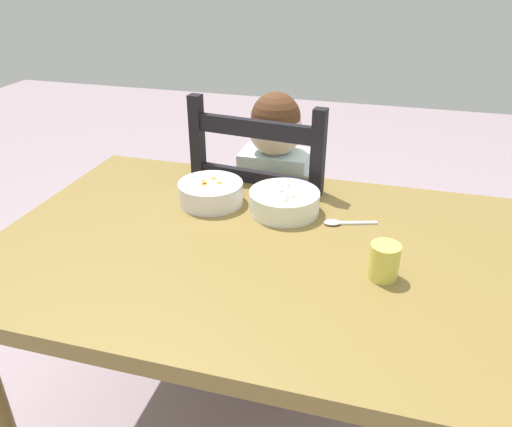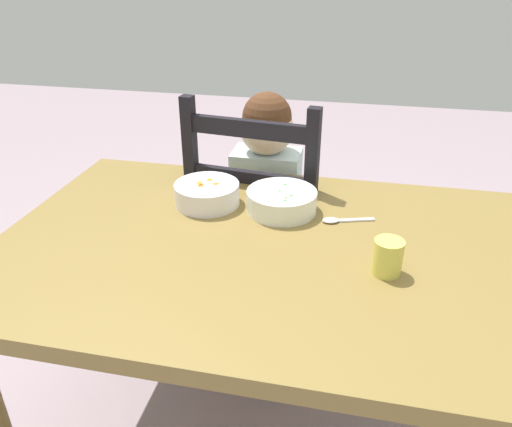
% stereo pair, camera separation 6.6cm
% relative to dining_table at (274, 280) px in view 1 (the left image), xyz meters
% --- Properties ---
extents(dining_table, '(1.35, 0.85, 0.72)m').
position_rel_dining_table_xyz_m(dining_table, '(0.00, 0.00, 0.00)').
color(dining_table, olive).
rests_on(dining_table, ground).
extents(dining_chair, '(0.47, 0.47, 0.97)m').
position_rel_dining_table_xyz_m(dining_chair, '(-0.13, 0.47, -0.16)').
color(dining_chair, black).
rests_on(dining_chair, ground).
extents(child_figure, '(0.32, 0.31, 0.95)m').
position_rel_dining_table_xyz_m(child_figure, '(-0.12, 0.47, 0.01)').
color(child_figure, silver).
rests_on(child_figure, ground).
extents(bowl_of_peas, '(0.19, 0.19, 0.06)m').
position_rel_dining_table_xyz_m(bowl_of_peas, '(-0.02, 0.18, 0.13)').
color(bowl_of_peas, white).
rests_on(bowl_of_peas, dining_table).
extents(bowl_of_carrots, '(0.18, 0.18, 0.06)m').
position_rel_dining_table_xyz_m(bowl_of_carrots, '(-0.22, 0.18, 0.13)').
color(bowl_of_carrots, white).
rests_on(bowl_of_carrots, dining_table).
extents(spoon, '(0.14, 0.06, 0.01)m').
position_rel_dining_table_xyz_m(spoon, '(0.14, 0.15, 0.11)').
color(spoon, silver).
rests_on(spoon, dining_table).
extents(drinking_cup, '(0.06, 0.06, 0.08)m').
position_rel_dining_table_xyz_m(drinking_cup, '(0.25, -0.06, 0.14)').
color(drinking_cup, '#DDD455').
rests_on(drinking_cup, dining_table).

